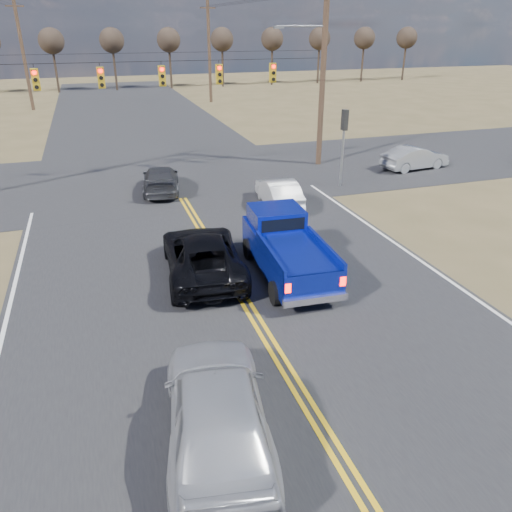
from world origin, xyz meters
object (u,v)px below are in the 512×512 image
object	(u,v)px
black_suv	(202,255)
cross_car_east_near	(415,158)
pickup_truck	(286,248)
white_car_queue	(279,193)
silver_suv	(217,410)
dgrey_car_queue	(161,179)

from	to	relation	value
black_suv	cross_car_east_near	bearing A→B (deg)	-141.82
black_suv	pickup_truck	bearing A→B (deg)	168.41
pickup_truck	cross_car_east_near	xyz separation A→B (m)	(11.99, 10.29, -0.29)
white_car_queue	cross_car_east_near	world-z (taller)	cross_car_east_near
silver_suv	dgrey_car_queue	size ratio (longest dim) A/B	1.16
white_car_queue	black_suv	bearing A→B (deg)	55.59
black_suv	white_car_queue	distance (m)	7.54
silver_suv	cross_car_east_near	world-z (taller)	silver_suv
silver_suv	white_car_queue	size ratio (longest dim) A/B	1.25
white_car_queue	silver_suv	bearing A→B (deg)	70.56
pickup_truck	cross_car_east_near	bearing A→B (deg)	44.03
black_suv	cross_car_east_near	world-z (taller)	black_suv
white_car_queue	dgrey_car_queue	bearing A→B (deg)	-33.42
dgrey_car_queue	black_suv	bearing A→B (deg)	98.39
silver_suv	cross_car_east_near	bearing A→B (deg)	-124.15
black_suv	white_car_queue	bearing A→B (deg)	-124.80
pickup_truck	silver_suv	size ratio (longest dim) A/B	1.07
pickup_truck	white_car_queue	bearing A→B (deg)	75.00
silver_suv	dgrey_car_queue	distance (m)	17.21
silver_suv	cross_car_east_near	distance (m)	23.29
white_car_queue	pickup_truck	bearing A→B (deg)	77.29
silver_suv	black_suv	distance (m)	7.57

